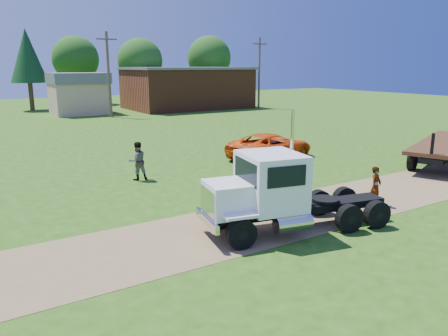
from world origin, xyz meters
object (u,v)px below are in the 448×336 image
orange_pickup (270,146)px  flatbed_trailer (448,147)px  white_semi_tractor (273,193)px  spectator_a (376,186)px

orange_pickup → flatbed_trailer: bearing=-138.0°
white_semi_tractor → orange_pickup: 12.01m
flatbed_trailer → spectator_a: 10.23m
flatbed_trailer → orange_pickup: bearing=118.4°
orange_pickup → flatbed_trailer: (7.71, -6.46, 0.21)m
white_semi_tractor → spectator_a: white_semi_tractor is taller
white_semi_tractor → flatbed_trailer: white_semi_tractor is taller
white_semi_tractor → flatbed_trailer: (15.05, 3.03, -0.39)m
flatbed_trailer → spectator_a: flatbed_trailer is taller
white_semi_tractor → flatbed_trailer: 15.35m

